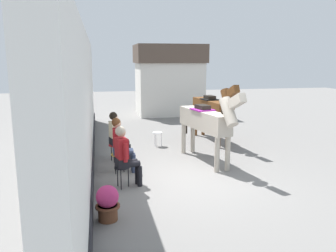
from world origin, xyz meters
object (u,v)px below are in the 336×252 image
Objects in this scene: saddled_horse_far at (212,108)px; seated_visitor_far at (117,134)px; seated_visitor_middle at (120,142)px; seated_visitor_near at (125,153)px; saddled_horse_near at (206,121)px; flower_planter_nearest at (108,202)px; spare_stool_white at (157,134)px.

seated_visitor_far is at bearing -152.96° from saddled_horse_far.
seated_visitor_near is at bearing -88.62° from seated_visitor_middle.
saddled_horse_far is at bearing 48.95° from seated_visitor_near.
saddled_horse_far is (3.27, 3.75, 0.38)m from seated_visitor_near.
seated_visitor_near is 2.06m from seated_visitor_far.
saddled_horse_near is 4.17m from flower_planter_nearest.
seated_visitor_far reaches higher than spare_stool_white.
flower_planter_nearest is (-0.38, -3.61, -0.44)m from seated_visitor_far.
seated_visitor_far reaches higher than flower_planter_nearest.
spare_stool_white is (-1.00, 2.04, -0.76)m from saddled_horse_near.
saddled_horse_near is (2.33, 1.46, 0.38)m from seated_visitor_near.
seated_visitor_far is at bearing 84.04° from flower_planter_nearest.
seated_visitor_middle is at bearing -88.47° from seated_visitor_far.
seated_visitor_far is (-0.03, 1.01, 0.00)m from seated_visitor_middle.
saddled_horse_far is at bearing 55.15° from flower_planter_nearest.
saddled_horse_near is 6.44× the size of spare_stool_white.
seated_visitor_far is at bearing 91.53° from seated_visitor_middle.
seated_visitor_far is 2.03m from spare_stool_white.
seated_visitor_far is 3.02× the size of spare_stool_white.
saddled_horse_near reaches higher than seated_visitor_far.
saddled_horse_far is at bearing 39.37° from seated_visitor_middle.
seated_visitor_middle is 2.82m from spare_stool_white.
spare_stool_white is (-1.94, -0.25, -0.76)m from saddled_horse_far.
saddled_horse_far reaches higher than flower_planter_nearest.
flower_planter_nearest is 5.35m from spare_stool_white.
flower_planter_nearest reaches higher than spare_stool_white.
flower_planter_nearest is at bearing -124.85° from saddled_horse_far.
saddled_horse_far is 6.51× the size of spare_stool_white.
seated_visitor_middle is 1.01m from seated_visitor_far.
seated_visitor_middle is (-0.03, 1.05, 0.00)m from seated_visitor_near.
seated_visitor_middle is at bearing 91.38° from seated_visitor_near.
seated_visitor_far is at bearing 165.86° from saddled_horse_near.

